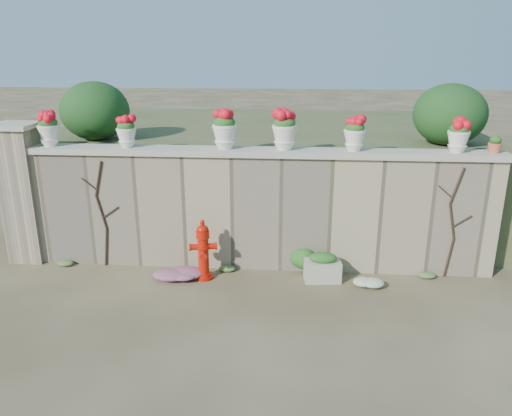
# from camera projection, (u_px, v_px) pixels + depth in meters

# --- Properties ---
(ground) EXTENTS (80.00, 80.00, 0.00)m
(ground) POSITION_uv_depth(u_px,v_px,m) (248.00, 317.00, 7.21)
(ground) COLOR #483B24
(ground) RESTS_ON ground
(stone_wall) EXTENTS (8.00, 0.40, 2.00)m
(stone_wall) POSITION_uv_depth(u_px,v_px,m) (257.00, 212.00, 8.60)
(stone_wall) COLOR #9A8967
(stone_wall) RESTS_ON ground
(wall_cap) EXTENTS (8.10, 0.52, 0.10)m
(wall_cap) POSITION_uv_depth(u_px,v_px,m) (257.00, 152.00, 8.28)
(wall_cap) COLOR #BDB6A0
(wall_cap) RESTS_ON stone_wall
(gate_pillar) EXTENTS (0.72, 0.72, 2.48)m
(gate_pillar) POSITION_uv_depth(u_px,v_px,m) (24.00, 192.00, 8.83)
(gate_pillar) COLOR #9A8967
(gate_pillar) RESTS_ON ground
(raised_fill) EXTENTS (9.00, 6.00, 2.00)m
(raised_fill) POSITION_uv_depth(u_px,v_px,m) (268.00, 169.00, 11.64)
(raised_fill) COLOR #384C23
(raised_fill) RESTS_ON ground
(back_shrub_left) EXTENTS (1.30, 1.30, 1.10)m
(back_shrub_left) POSITION_uv_depth(u_px,v_px,m) (95.00, 111.00, 9.50)
(back_shrub_left) COLOR #143814
(back_shrub_left) RESTS_ON raised_fill
(back_shrub_right) EXTENTS (1.30, 1.30, 1.10)m
(back_shrub_right) POSITION_uv_depth(u_px,v_px,m) (450.00, 114.00, 9.01)
(back_shrub_right) COLOR #143814
(back_shrub_right) RESTS_ON raised_fill
(vine_left) EXTENTS (0.60, 0.04, 1.91)m
(vine_left) POSITION_uv_depth(u_px,v_px,m) (102.00, 213.00, 8.60)
(vine_left) COLOR black
(vine_left) RESTS_ON ground
(vine_right) EXTENTS (0.60, 0.04, 1.91)m
(vine_right) POSITION_uv_depth(u_px,v_px,m) (453.00, 222.00, 8.16)
(vine_right) COLOR black
(vine_right) RESTS_ON ground
(fire_hydrant) EXTENTS (0.45, 0.32, 1.03)m
(fire_hydrant) POSITION_uv_depth(u_px,v_px,m) (203.00, 250.00, 8.24)
(fire_hydrant) COLOR red
(fire_hydrant) RESTS_ON ground
(planter_box) EXTENTS (0.62, 0.40, 0.49)m
(planter_box) POSITION_uv_depth(u_px,v_px,m) (323.00, 268.00, 8.27)
(planter_box) COLOR #BDB6A0
(planter_box) RESTS_ON ground
(green_shrub) EXTENTS (0.59, 0.53, 0.56)m
(green_shrub) POSITION_uv_depth(u_px,v_px,m) (304.00, 258.00, 8.53)
(green_shrub) COLOR #1E5119
(green_shrub) RESTS_ON ground
(magenta_clump) EXTENTS (0.82, 0.55, 0.22)m
(magenta_clump) POSITION_uv_depth(u_px,v_px,m) (179.00, 273.00, 8.33)
(magenta_clump) COLOR #C72792
(magenta_clump) RESTS_ON ground
(white_flowers) EXTENTS (0.56, 0.45, 0.20)m
(white_flowers) POSITION_uv_depth(u_px,v_px,m) (369.00, 282.00, 8.05)
(white_flowers) COLOR white
(white_flowers) RESTS_ON ground
(urn_pot_0) EXTENTS (0.37, 0.37, 0.57)m
(urn_pot_0) POSITION_uv_depth(u_px,v_px,m) (49.00, 129.00, 8.44)
(urn_pot_0) COLOR white
(urn_pot_0) RESTS_ON wall_cap
(urn_pot_1) EXTENTS (0.33, 0.33, 0.52)m
(urn_pot_1) POSITION_uv_depth(u_px,v_px,m) (126.00, 132.00, 8.35)
(urn_pot_1) COLOR white
(urn_pot_1) RESTS_ON wall_cap
(urn_pot_2) EXTENTS (0.41, 0.41, 0.64)m
(urn_pot_2) POSITION_uv_depth(u_px,v_px,m) (225.00, 130.00, 8.20)
(urn_pot_2) COLOR white
(urn_pot_2) RESTS_ON wall_cap
(urn_pot_3) EXTENTS (0.41, 0.41, 0.64)m
(urn_pot_3) POSITION_uv_depth(u_px,v_px,m) (285.00, 130.00, 8.13)
(urn_pot_3) COLOR white
(urn_pot_3) RESTS_ON wall_cap
(urn_pot_4) EXTENTS (0.35, 0.35, 0.55)m
(urn_pot_4) POSITION_uv_depth(u_px,v_px,m) (355.00, 134.00, 8.06)
(urn_pot_4) COLOR white
(urn_pot_4) RESTS_ON wall_cap
(urn_pot_5) EXTENTS (0.35, 0.35, 0.55)m
(urn_pot_5) POSITION_uv_depth(u_px,v_px,m) (459.00, 135.00, 7.94)
(urn_pot_5) COLOR white
(urn_pot_5) RESTS_ON wall_cap
(terracotta_pot) EXTENTS (0.22, 0.22, 0.26)m
(terracotta_pot) POSITION_uv_depth(u_px,v_px,m) (495.00, 145.00, 7.94)
(terracotta_pot) COLOR #C55F3C
(terracotta_pot) RESTS_ON wall_cap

